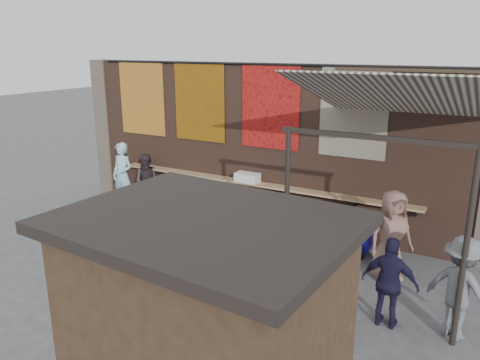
{
  "coord_description": "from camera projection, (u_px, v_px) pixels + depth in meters",
  "views": [
    {
      "loc": [
        5.05,
        -7.57,
        4.4
      ],
      "look_at": [
        0.2,
        1.2,
        1.51
      ],
      "focal_mm": 35.0,
      "sensor_mm": 36.0,
      "label": 1
    }
  ],
  "objects": [
    {
      "name": "market_stall",
      "position": [
        208.0,
        349.0,
        4.88
      ],
      "size": [
        2.63,
        2.06,
        2.7
      ],
      "primitive_type": "cube",
      "rotation": [
        0.0,
        0.0,
        -0.08
      ],
      "color": "black",
      "rests_on": "ground"
    },
    {
      "name": "scooter_stool_6",
      "position": [
        292.0,
        224.0,
        11.01
      ],
      "size": [
        0.34,
        0.76,
        0.72
      ],
      "primitive_type": null,
      "color": "navy",
      "rests_on": "ground"
    },
    {
      "name": "scooter_stool_9",
      "position": [
        365.0,
        237.0,
        10.15
      ],
      "size": [
        0.37,
        0.81,
        0.77
      ],
      "primitive_type": null,
      "color": "#120C86",
      "rests_on": "ground"
    },
    {
      "name": "brick_wall",
      "position": [
        262.0,
        145.0,
        11.65
      ],
      "size": [
        10.0,
        0.4,
        4.0
      ],
      "primitive_type": "cube",
      "color": "brown",
      "rests_on": "ground"
    },
    {
      "name": "diner_right",
      "position": [
        148.0,
        182.0,
        12.86
      ],
      "size": [
        0.92,
        0.83,
        1.56
      ],
      "primitive_type": "imported",
      "rotation": [
        0.0,
        0.0,
        0.38
      ],
      "color": "#31262C",
      "rests_on": "ground"
    },
    {
      "name": "stall_roof",
      "position": [
        205.0,
        223.0,
        4.49
      ],
      "size": [
        2.95,
        2.36,
        0.12
      ],
      "primitive_type": "cube",
      "rotation": [
        0.0,
        0.0,
        -0.08
      ],
      "color": "black",
      "rests_on": "market_stall"
    },
    {
      "name": "scooter_stool_5",
      "position": [
        269.0,
        220.0,
        11.25
      ],
      "size": [
        0.34,
        0.75,
        0.72
      ],
      "primitive_type": null,
      "color": "navy",
      "rests_on": "ground"
    },
    {
      "name": "shelf_box",
      "position": [
        247.0,
        177.0,
        11.62
      ],
      "size": [
        0.6,
        0.32,
        0.23
      ],
      "primitive_type": "cube",
      "color": "white",
      "rests_on": "eating_counter"
    },
    {
      "name": "diner_left",
      "position": [
        123.0,
        176.0,
        12.97
      ],
      "size": [
        0.71,
        0.49,
        1.85
      ],
      "primitive_type": "imported",
      "rotation": [
        0.0,
        0.0,
        -0.08
      ],
      "color": "#9BD0E1",
      "rests_on": "ground"
    },
    {
      "name": "tapestry_sun",
      "position": [
        200.0,
        102.0,
        11.98
      ],
      "size": [
        1.5,
        0.02,
        2.0
      ],
      "primitive_type": "cube",
      "color": "orange",
      "rests_on": "brick_wall"
    },
    {
      "name": "scooter_stool_7",
      "position": [
        316.0,
        228.0,
        10.72
      ],
      "size": [
        0.35,
        0.78,
        0.74
      ],
      "primitive_type": null,
      "color": "#9A390E",
      "rests_on": "ground"
    },
    {
      "name": "awning_ledger",
      "position": [
        416.0,
        69.0,
        9.31
      ],
      "size": [
        3.3,
        0.08,
        0.12
      ],
      "primitive_type": "cube",
      "color": "#33261C",
      "rests_on": "brick_wall"
    },
    {
      "name": "awning_post_right",
      "position": [
        465.0,
        251.0,
        6.72
      ],
      "size": [
        0.09,
        0.09,
        3.1
      ],
      "primitive_type": "cylinder",
      "color": "black",
      "rests_on": "ground"
    },
    {
      "name": "shopper_grey",
      "position": [
        460.0,
        288.0,
        7.14
      ],
      "size": [
        1.23,
        0.99,
        1.67
      ],
      "primitive_type": "imported",
      "rotation": [
        0.0,
        0.0,
        2.74
      ],
      "color": "slate",
      "rests_on": "ground"
    },
    {
      "name": "ground",
      "position": [
        205.0,
        260.0,
        9.93
      ],
      "size": [
        70.0,
        70.0,
        0.0
      ],
      "primitive_type": "plane",
      "color": "#474749",
      "rests_on": "ground"
    },
    {
      "name": "scooter_stool_8",
      "position": [
        341.0,
        231.0,
        10.47
      ],
      "size": [
        0.38,
        0.84,
        0.8
      ],
      "primitive_type": null,
      "color": "#AC110D",
      "rests_on": "ground"
    },
    {
      "name": "awning_header",
      "position": [
        376.0,
        138.0,
        6.95
      ],
      "size": [
        3.0,
        0.08,
        0.08
      ],
      "primitive_type": "cube",
      "color": "black",
      "rests_on": "awning_post_left"
    },
    {
      "name": "tapestry_redgold",
      "position": [
        142.0,
        98.0,
        12.86
      ],
      "size": [
        1.5,
        0.02,
        2.0
      ],
      "primitive_type": "cube",
      "color": "maroon",
      "rests_on": "brick_wall"
    },
    {
      "name": "awning_canvas",
      "position": [
        399.0,
        96.0,
        8.08
      ],
      "size": [
        3.2,
        3.28,
        0.97
      ],
      "primitive_type": "cube",
      "rotation": [
        -0.28,
        0.0,
        0.0
      ],
      "color": "beige",
      "rests_on": "brick_wall"
    },
    {
      "name": "tapestry_multi",
      "position": [
        353.0,
        113.0,
        10.12
      ],
      "size": [
        1.5,
        0.02,
        2.0
      ],
      "primitive_type": "cube",
      "color": "teal",
      "rests_on": "brick_wall"
    },
    {
      "name": "scooter_stool_3",
      "position": [
        227.0,
        209.0,
        11.83
      ],
      "size": [
        0.39,
        0.86,
        0.82
      ],
      "primitive_type": null,
      "color": "#0D6110",
      "rests_on": "ground"
    },
    {
      "name": "eating_counter",
      "position": [
        255.0,
        184.0,
        11.59
      ],
      "size": [
        8.0,
        0.32,
        0.05
      ],
      "primitive_type": "cube",
      "color": "#9E7A51",
      "rests_on": "brick_wall"
    },
    {
      "name": "hang_rail",
      "position": [
        259.0,
        64.0,
        10.91
      ],
      "size": [
        9.5,
        0.06,
        0.06
      ],
      "primitive_type": "cylinder",
      "rotation": [
        0.0,
        1.57,
        0.0
      ],
      "color": "black",
      "rests_on": "brick_wall"
    },
    {
      "name": "awning_post_left",
      "position": [
        286.0,
        218.0,
        8.02
      ],
      "size": [
        0.09,
        0.09,
        3.1
      ],
      "primitive_type": "cylinder",
      "color": "black",
      "rests_on": "ground"
    },
    {
      "name": "pier_left",
      "position": [
        107.0,
        128.0,
        14.07
      ],
      "size": [
        0.5,
        0.5,
        4.0
      ],
      "primitive_type": "cube",
      "color": "#4C4238",
      "rests_on": "ground"
    },
    {
      "name": "tapestry_orange",
      "position": [
        270.0,
        107.0,
        11.05
      ],
      "size": [
        1.5,
        0.02,
        2.0
      ],
      "primitive_type": "cube",
      "color": "#AF1F15",
      "rests_on": "brick_wall"
    },
    {
      "name": "shopper_navy",
      "position": [
        390.0,
        283.0,
        7.42
      ],
      "size": [
        0.91,
        0.4,
        1.53
      ],
      "primitive_type": "imported",
      "rotation": [
        0.0,
        0.0,
        3.11
      ],
      "color": "#1B1633",
      "rests_on": "ground"
    },
    {
      "name": "scooter_stool_2",
      "position": [
        206.0,
        208.0,
        12.11
      ],
      "size": [
        0.32,
        0.71,
        0.67
      ],
      "primitive_type": null,
      "color": "maroon",
      "rests_on": "ground"
    },
    {
      "name": "scooter_stool_4",
      "position": [
        246.0,
        214.0,
        11.56
      ],
      "size": [
        0.36,
        0.81,
        0.77
      ],
      "primitive_type": null,
      "color": "#0D0C79",
      "rests_on": "ground"
    },
    {
      "name": "stall_shelf",
      "position": [
        256.0,
        334.0,
        5.75
      ],
      "size": [
        2.07,
        0.26,
        0.06
      ],
      "primitive_type": "cube",
      "rotation": [
        0.0,
        0.0,
        -0.08
      ],
      "color": "#473321",
      "rests_on": "market_stall"
    },
    {
      "name": "stall_sign",
      "position": [
        256.0,
        262.0,
        5.48
      ],
      "size": [
        1.2,
        0.13,
        0.5
      ],
      "primitive_type": "cube",
      "rotation": [
        0.0,
        0.0,
        -0.08
      ],
      "color": "gold",
      "rests_on": "market_stall"
    },
    {
      "name": "scooter_stool_1",
      "position": [
        186.0,
        202.0,
        12.38
      ],
      "size": [
        0.39,
        0.87,
        0.83
      ],
      "primitive_type": null,
      "color": "#0E4615",
      "rests_on": "ground"
    },
    {
      "name": "scooter_stool_0",
      "position": [
        169.0,
        199.0,
        12.7
      ],
      "size": [
        0.36,
        0.81,
        0.76
      ],
      "primitive_type": null,
      "color": "#165A46",
      "rests_on": "ground"
    },
    {
      "name": "shopper_tan",
      "position": [
        391.0,
        235.0,
        8.94
      ],
      "size": [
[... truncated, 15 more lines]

